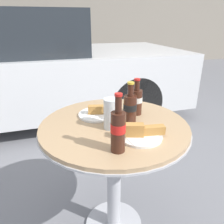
{
  "coord_description": "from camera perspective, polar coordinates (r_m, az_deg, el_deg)",
  "views": [
    {
      "loc": [
        -0.32,
        -1.01,
        1.26
      ],
      "look_at": [
        0.0,
        0.04,
        0.8
      ],
      "focal_mm": 35.0,
      "sensor_mm": 36.0,
      "label": 1
    }
  ],
  "objects": [
    {
      "name": "ground_plane",
      "position": [
        1.64,
        0.45,
        -27.27
      ],
      "size": [
        30.0,
        30.0,
        0.0
      ],
      "primitive_type": "plane",
      "color": "slate"
    },
    {
      "name": "bistro_table",
      "position": [
        1.25,
        0.54,
        -9.44
      ],
      "size": [
        0.8,
        0.8,
        0.75
      ],
      "color": "#B7B7BC",
      "rests_on": "ground_plane"
    },
    {
      "name": "cola_bottle_left",
      "position": [
        1.27,
        6.36,
        3.01
      ],
      "size": [
        0.07,
        0.07,
        0.21
      ],
      "color": "#3D1E14",
      "rests_on": "bistro_table"
    },
    {
      "name": "cola_bottle_right",
      "position": [
        0.89,
        1.6,
        -4.59
      ],
      "size": [
        0.06,
        0.06,
        0.25
      ],
      "color": "#3D1E14",
      "rests_on": "bistro_table"
    },
    {
      "name": "cola_bottle_center",
      "position": [
        1.13,
        4.71,
        1.02
      ],
      "size": [
        0.07,
        0.07,
        0.23
      ],
      "color": "#3D1E14",
      "rests_on": "bistro_table"
    },
    {
      "name": "drinking_glass",
      "position": [
        1.09,
        -0.13,
        -0.81
      ],
      "size": [
        0.08,
        0.08,
        0.16
      ],
      "color": "black",
      "rests_on": "bistro_table"
    },
    {
      "name": "lunch_plate_near",
      "position": [
        1.27,
        -3.83,
        -0.32
      ],
      "size": [
        0.22,
        0.22,
        0.06
      ],
      "color": "white",
      "rests_on": "bistro_table"
    },
    {
      "name": "lunch_plate_far",
      "position": [
        1.03,
        7.33,
        -5.52
      ],
      "size": [
        0.22,
        0.21,
        0.07
      ],
      "color": "white",
      "rests_on": "bistro_table"
    },
    {
      "name": "parked_car",
      "position": [
        3.18,
        -24.06,
        9.85
      ],
      "size": [
        4.41,
        1.68,
        1.38
      ],
      "color": "silver",
      "rests_on": "ground_plane"
    }
  ]
}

